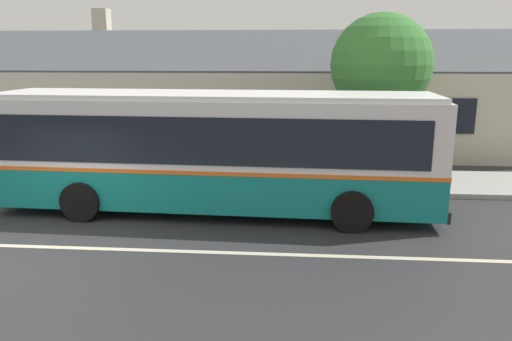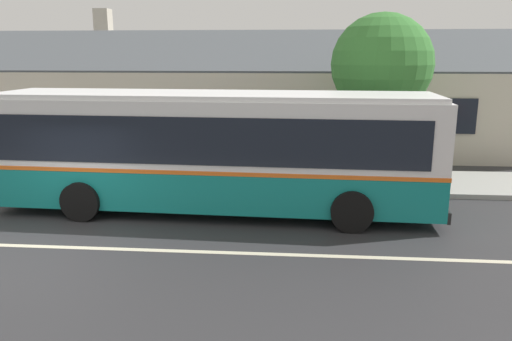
{
  "view_description": "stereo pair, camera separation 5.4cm",
  "coord_description": "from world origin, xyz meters",
  "px_view_note": "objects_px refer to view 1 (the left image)",
  "views": [
    {
      "loc": [
        5.34,
        -9.77,
        4.11
      ],
      "look_at": [
        4.35,
        2.44,
        1.22
      ],
      "focal_mm": 35.0,
      "sensor_mm": 36.0,
      "label": 1
    },
    {
      "loc": [
        5.39,
        -9.77,
        4.11
      ],
      "look_at": [
        4.35,
        2.44,
        1.22
      ],
      "focal_mm": 35.0,
      "sensor_mm": 36.0,
      "label": 2
    }
  ],
  "objects_px": {
    "bench_by_building": "(56,166)",
    "bench_down_street": "(206,164)",
    "transit_bus": "(214,149)",
    "bus_stop_sign": "(442,140)",
    "street_tree_primary": "(381,65)"
  },
  "relations": [
    {
      "from": "bench_by_building",
      "to": "bench_down_street",
      "type": "xyz_separation_m",
      "value": [
        4.81,
        0.65,
        -0.0
      ]
    },
    {
      "from": "bench_down_street",
      "to": "bus_stop_sign",
      "type": "height_order",
      "value": "bus_stop_sign"
    },
    {
      "from": "transit_bus",
      "to": "street_tree_primary",
      "type": "xyz_separation_m",
      "value": [
        4.78,
        3.73,
        2.05
      ]
    },
    {
      "from": "street_tree_primary",
      "to": "bus_stop_sign",
      "type": "xyz_separation_m",
      "value": [
        1.62,
        -1.64,
        -2.1
      ]
    },
    {
      "from": "transit_bus",
      "to": "bus_stop_sign",
      "type": "distance_m",
      "value": 6.73
    },
    {
      "from": "street_tree_primary",
      "to": "bench_by_building",
      "type": "bearing_deg",
      "value": -173.12
    },
    {
      "from": "bench_by_building",
      "to": "bench_down_street",
      "type": "bearing_deg",
      "value": 7.72
    },
    {
      "from": "bench_by_building",
      "to": "street_tree_primary",
      "type": "bearing_deg",
      "value": 6.88
    },
    {
      "from": "transit_bus",
      "to": "bench_by_building",
      "type": "xyz_separation_m",
      "value": [
        -5.61,
        2.48,
        -1.12
      ]
    },
    {
      "from": "transit_bus",
      "to": "bus_stop_sign",
      "type": "relative_size",
      "value": 4.83
    },
    {
      "from": "bench_down_street",
      "to": "street_tree_primary",
      "type": "height_order",
      "value": "street_tree_primary"
    },
    {
      "from": "bench_by_building",
      "to": "bench_down_street",
      "type": "distance_m",
      "value": 4.85
    },
    {
      "from": "transit_bus",
      "to": "bus_stop_sign",
      "type": "height_order",
      "value": "transit_bus"
    },
    {
      "from": "bench_by_building",
      "to": "bus_stop_sign",
      "type": "xyz_separation_m",
      "value": [
        12.0,
        -0.38,
        1.08
      ]
    },
    {
      "from": "street_tree_primary",
      "to": "bus_stop_sign",
      "type": "relative_size",
      "value": 2.24
    }
  ]
}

